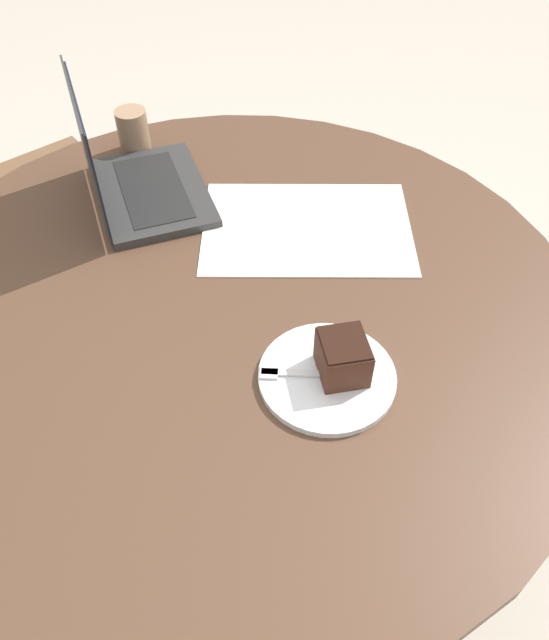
# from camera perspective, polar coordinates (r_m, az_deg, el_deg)

# --- Properties ---
(ground_plane) EXTENTS (12.00, 12.00, 0.00)m
(ground_plane) POSITION_cam_1_polar(r_m,az_deg,el_deg) (1.70, -2.86, -15.72)
(ground_plane) COLOR #B7AD9E
(dining_table) EXTENTS (1.25, 1.25, 0.74)m
(dining_table) POSITION_cam_1_polar(r_m,az_deg,el_deg) (1.17, -3.98, -1.79)
(dining_table) COLOR #4C3323
(dining_table) RESTS_ON ground_plane
(chair) EXTENTS (0.58, 0.58, 0.89)m
(chair) POSITION_cam_1_polar(r_m,az_deg,el_deg) (1.89, -22.52, 10.11)
(chair) COLOR brown
(chair) RESTS_ON ground_plane
(paper_document) EXTENTS (0.47, 0.40, 0.00)m
(paper_document) POSITION_cam_1_polar(r_m,az_deg,el_deg) (1.23, 2.97, 8.45)
(paper_document) COLOR white
(paper_document) RESTS_ON dining_table
(plate) EXTENTS (0.21, 0.21, 0.01)m
(plate) POSITION_cam_1_polar(r_m,az_deg,el_deg) (0.97, 4.82, -5.19)
(plate) COLOR silver
(plate) RESTS_ON dining_table
(cake_slice) EXTENTS (0.10, 0.10, 0.07)m
(cake_slice) POSITION_cam_1_polar(r_m,az_deg,el_deg) (0.95, 6.27, -3.38)
(cake_slice) COLOR #472619
(cake_slice) RESTS_ON plate
(fork) EXTENTS (0.17, 0.07, 0.00)m
(fork) POSITION_cam_1_polar(r_m,az_deg,el_deg) (0.96, 2.68, -4.91)
(fork) COLOR silver
(fork) RESTS_ON plate
(coffee_glass) EXTENTS (0.07, 0.07, 0.10)m
(coffee_glass) POSITION_cam_1_polar(r_m,az_deg,el_deg) (1.47, -12.79, 16.49)
(coffee_glass) COLOR #997556
(coffee_glass) RESTS_ON dining_table
(laptop) EXTENTS (0.36, 0.37, 0.25)m
(laptop) POSITION_cam_1_polar(r_m,az_deg,el_deg) (1.31, -12.71, 12.39)
(laptop) COLOR #2D2D2D
(laptop) RESTS_ON dining_table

